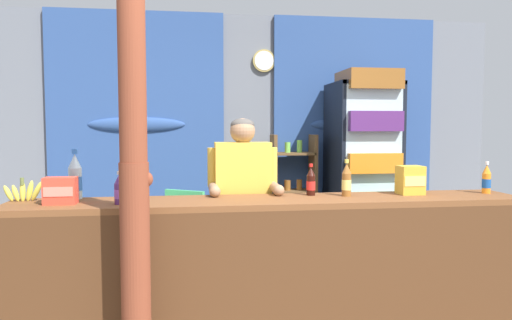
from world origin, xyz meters
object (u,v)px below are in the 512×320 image
Objects in this scene: plastic_lawn_chair at (177,232)px; soda_bottle_water at (75,178)px; soda_bottle_grape_soda at (119,190)px; timber_post at (134,172)px; snack_box_crackers at (60,191)px; soda_bottle_orange_soda at (486,180)px; snack_box_choco_powder at (410,180)px; shopkeeper at (243,192)px; stall_counter at (276,258)px; soda_bottle_iced_tea at (346,181)px; drink_fridge at (364,160)px; bottle_shelf_rack at (293,195)px; banana_bunch at (24,192)px; soda_bottle_cola at (311,182)px.

soda_bottle_water reaches higher than plastic_lawn_chair.
timber_post is at bearing -68.52° from soda_bottle_grape_soda.
soda_bottle_orange_soda is at bearing 1.44° from snack_box_crackers.
soda_bottle_grape_soda reaches higher than snack_box_choco_powder.
shopkeeper is 7.26× the size of soda_bottle_grape_soda.
soda_bottle_grape_soda is at bearing -39.23° from soda_bottle_water.
stall_counter is 16.87× the size of snack_box_choco_powder.
plastic_lawn_chair is at bearing 153.10° from soda_bottle_orange_soda.
soda_bottle_iced_tea is 1.24× the size of soda_bottle_grape_soda.
shopkeeper is (-1.43, -1.25, -0.15)m from drink_fridge.
timber_post is at bearing -121.93° from bottle_shelf_rack.
bottle_shelf_rack is 2.56m from soda_bottle_water.
plastic_lawn_chair is at bearing 122.59° from shopkeeper.
plastic_lawn_chair is 2.62m from soda_bottle_orange_soda.
soda_bottle_iced_tea is (0.69, -0.34, 0.12)m from shopkeeper.
bottle_shelf_rack is at bearing 104.53° from snack_box_choco_powder.
plastic_lawn_chair is 4.41× the size of snack_box_crackers.
snack_box_choco_powder is 2.66m from banana_bunch.
bottle_shelf_rack is at bearing 89.22° from soda_bottle_iced_tea.
stall_counter is 0.60m from soda_bottle_cola.
drink_fridge is 1.75m from soda_bottle_iced_tea.
snack_box_crackers is at bearing -101.22° from soda_bottle_water.
drink_fridge is 2.36× the size of plastic_lawn_chair.
soda_bottle_grape_soda is at bearing -174.96° from soda_bottle_iced_tea.
soda_bottle_orange_soda is 1.14× the size of snack_box_choco_powder.
shopkeeper is at bearing 10.27° from soda_bottle_water.
soda_bottle_water is 1.64× the size of snack_box_choco_powder.
banana_bunch is (-0.96, -1.07, 0.54)m from plastic_lawn_chair.
soda_bottle_grape_soda is (-0.83, -0.48, 0.09)m from shopkeeper.
drink_fridge is at bearing 12.62° from plastic_lawn_chair.
soda_bottle_orange_soda is at bearing -3.36° from soda_bottle_cola.
snack_box_choco_powder is (0.49, 0.03, -0.01)m from soda_bottle_iced_tea.
drink_fridge is 7.82× the size of soda_bottle_iced_tea.
shopkeeper reaches higher than soda_bottle_grape_soda.
banana_bunch is at bearing -131.72° from plastic_lawn_chair.
drink_fridge reaches higher than snack_box_choco_powder.
banana_bunch is (-3.23, 0.08, -0.04)m from soda_bottle_orange_soda.
banana_bunch is (-0.31, -0.05, -0.08)m from soda_bottle_water.
timber_post reaches higher than soda_bottle_water.
bottle_shelf_rack is (1.42, 2.28, -0.49)m from timber_post.
soda_bottle_water is at bearing -150.66° from drink_fridge.
timber_post reaches higher than snack_box_choco_powder.
shopkeeper reaches higher than soda_bottle_iced_tea.
snack_box_choco_powder is (2.35, -0.10, -0.04)m from soda_bottle_water.
soda_bottle_cola is at bearing -30.52° from shopkeeper.
drink_fridge is 0.84m from bottle_shelf_rack.
bottle_shelf_rack is 4.06× the size of soda_bottle_water.
soda_bottle_orange_soda is (2.46, 0.46, -0.14)m from timber_post.
soda_bottle_water is at bearing 177.48° from snack_box_choco_powder.
soda_bottle_water is 0.33m from banana_bunch.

